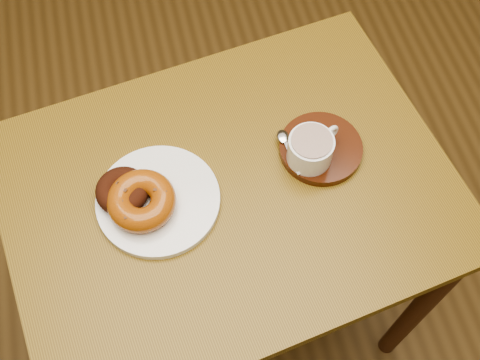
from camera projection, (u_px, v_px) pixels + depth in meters
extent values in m
plane|color=brown|center=(175.00, 214.00, 1.84)|extent=(6.00, 6.00, 0.00)
cube|color=brown|center=(229.00, 192.00, 1.07)|extent=(0.86, 0.70, 0.03)
cylinder|color=#3F2112|center=(420.00, 308.00, 1.34)|extent=(0.04, 0.04, 0.70)
cylinder|color=#3F2112|center=(56.00, 224.00, 1.44)|extent=(0.04, 0.04, 0.70)
cylinder|color=#3F2112|center=(320.00, 132.00, 1.56)|extent=(0.04, 0.04, 0.70)
cylinder|color=white|center=(158.00, 200.00, 1.04)|extent=(0.27, 0.27, 0.01)
torus|color=#34150A|center=(122.00, 191.00, 1.02)|extent=(0.12, 0.12, 0.03)
torus|color=#994C10|center=(141.00, 201.00, 1.00)|extent=(0.12, 0.12, 0.04)
cube|color=#4A2B18|center=(162.00, 191.00, 0.99)|extent=(0.01, 0.01, 0.00)
cube|color=#4A2B18|center=(159.00, 185.00, 1.00)|extent=(0.01, 0.01, 0.00)
cube|color=#4A2B18|center=(154.00, 180.00, 1.00)|extent=(0.01, 0.01, 0.00)
cube|color=#4A2B18|center=(148.00, 177.00, 1.00)|extent=(0.01, 0.01, 0.00)
cube|color=#4A2B18|center=(140.00, 176.00, 1.01)|extent=(0.01, 0.01, 0.00)
cube|color=#4A2B18|center=(133.00, 178.00, 1.00)|extent=(0.01, 0.01, 0.00)
cube|color=#4A2B18|center=(126.00, 181.00, 1.00)|extent=(0.01, 0.01, 0.00)
cube|color=#4A2B18|center=(121.00, 187.00, 1.00)|extent=(0.01, 0.01, 0.00)
cube|color=#4A2B18|center=(118.00, 193.00, 0.99)|extent=(0.01, 0.01, 0.00)
cube|color=#4A2B18|center=(118.00, 200.00, 0.98)|extent=(0.01, 0.01, 0.00)
cube|color=#4A2B18|center=(120.00, 207.00, 0.98)|extent=(0.01, 0.01, 0.00)
cube|color=#4A2B18|center=(125.00, 212.00, 0.97)|extent=(0.01, 0.01, 0.00)
cube|color=#4A2B18|center=(132.00, 215.00, 0.97)|extent=(0.01, 0.01, 0.00)
cube|color=#4A2B18|center=(139.00, 216.00, 0.97)|extent=(0.01, 0.01, 0.00)
cube|color=#4A2B18|center=(147.00, 214.00, 0.97)|extent=(0.01, 0.01, 0.00)
cube|color=#4A2B18|center=(154.00, 210.00, 0.97)|extent=(0.01, 0.01, 0.00)
cube|color=#4A2B18|center=(159.00, 205.00, 0.98)|extent=(0.01, 0.01, 0.00)
cube|color=#4A2B18|center=(162.00, 198.00, 0.99)|extent=(0.01, 0.01, 0.00)
cylinder|color=#381507|center=(321.00, 148.00, 1.08)|extent=(0.20, 0.20, 0.02)
cylinder|color=white|center=(310.00, 149.00, 1.04)|extent=(0.08, 0.08, 0.05)
cylinder|color=#54291C|center=(312.00, 141.00, 1.02)|extent=(0.07, 0.07, 0.00)
torus|color=white|center=(330.00, 134.00, 1.05)|extent=(0.04, 0.02, 0.04)
ellipsoid|color=silver|center=(283.00, 136.00, 1.08)|extent=(0.02, 0.03, 0.01)
cube|color=silver|center=(291.00, 156.00, 1.06)|extent=(0.01, 0.08, 0.00)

